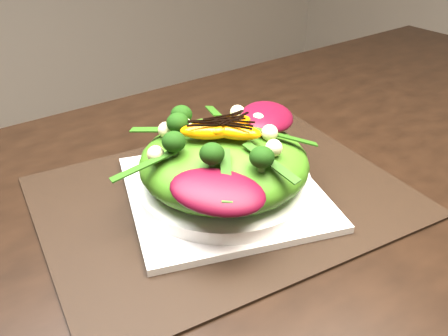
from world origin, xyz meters
TOP-DOWN VIEW (x-y plane):
  - dining_table at (0.00, 0.00)m, footprint 1.60×0.90m
  - placemat at (-0.13, 0.07)m, footprint 0.49×0.40m
  - plate_base at (-0.13, 0.07)m, footprint 0.30×0.30m
  - salad_bowl at (-0.13, 0.07)m, footprint 0.27×0.27m
  - lettuce_mound at (-0.13, 0.07)m, footprint 0.26×0.26m
  - radicchio_leaf at (-0.05, 0.08)m, footprint 0.12×0.11m
  - orange_segment at (-0.14, 0.10)m, footprint 0.07×0.04m
  - broccoli_floret at (-0.19, 0.11)m, footprint 0.05×0.05m
  - macadamia_nut at (-0.11, 0.03)m, footprint 0.02×0.02m
  - balsamic_drizzle at (-0.14, 0.10)m, footprint 0.05×0.01m

SIDE VIEW (x-z plane):
  - dining_table at x=0.00m, z-range 0.35..1.10m
  - placemat at x=-0.13m, z-range 0.75..0.75m
  - plate_base at x=-0.13m, z-range 0.75..0.76m
  - salad_bowl at x=-0.13m, z-range 0.76..0.78m
  - lettuce_mound at x=-0.13m, z-range 0.77..0.84m
  - radicchio_leaf at x=-0.05m, z-range 0.83..0.85m
  - orange_segment at x=-0.14m, z-range 0.84..0.85m
  - macadamia_nut at x=-0.11m, z-range 0.84..0.86m
  - broccoli_floret at x=-0.19m, z-range 0.83..0.87m
  - balsamic_drizzle at x=-0.14m, z-range 0.85..0.86m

